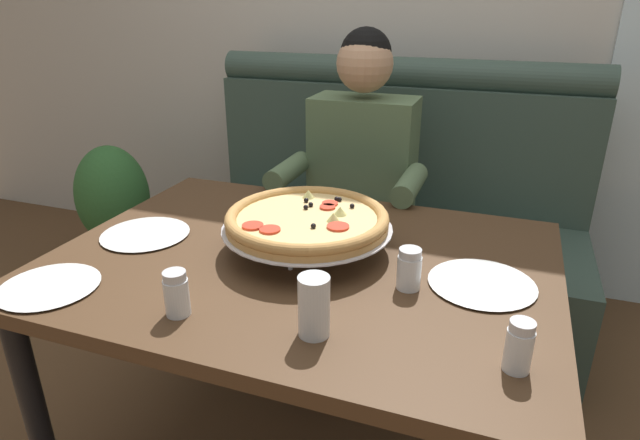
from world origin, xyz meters
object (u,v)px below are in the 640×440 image
shaker_parmesan (409,272)px  drinking_glass (314,310)px  potted_plant (114,206)px  pizza (308,220)px  plate_near_left (49,284)px  diner_main (355,183)px  shaker_pepper_flakes (177,296)px  plate_far_side (482,281)px  plate_near_right (145,232)px  dining_table (301,283)px  shaker_oregano (518,350)px  booth_bench (381,233)px

shaker_parmesan → drinking_glass: size_ratio=0.77×
shaker_parmesan → potted_plant: size_ratio=0.15×
pizza → plate_near_left: pizza is taller
diner_main → shaker_pepper_flakes: bearing=-95.4°
drinking_glass → plate_far_side: bearing=46.6°
pizza → plate_far_side: 0.47m
shaker_pepper_flakes → plate_near_right: bearing=135.5°
diner_main → drinking_glass: bearing=-78.3°
dining_table → shaker_oregano: size_ratio=12.62×
plate_near_left → potted_plant: size_ratio=0.34×
plate_far_side → drinking_glass: bearing=-133.4°
dining_table → potted_plant: (-1.37, 0.84, -0.26)m
dining_table → plate_near_right: plate_near_right is taller
plate_far_side → drinking_glass: 0.45m
plate_far_side → dining_table: bearing=-178.7°
booth_bench → shaker_parmesan: bearing=-73.5°
booth_bench → plate_near_left: 1.45m
shaker_oregano → shaker_pepper_flakes: bearing=-175.6°
shaker_pepper_flakes → shaker_parmesan: 0.53m
dining_table → drinking_glass: bearing=-63.8°
drinking_glass → potted_plant: (-1.52, 1.15, -0.40)m
potted_plant → diner_main: bearing=-6.5°
booth_bench → shaker_pepper_flakes: bearing=-96.6°
shaker_pepper_flakes → drinking_glass: drinking_glass is taller
potted_plant → plate_near_right: bearing=-44.2°
diner_main → potted_plant: 1.36m
dining_table → plate_near_left: size_ratio=5.62×
booth_bench → shaker_pepper_flakes: booth_bench is taller
booth_bench → shaker_oregano: (0.55, -1.25, 0.37)m
booth_bench → shaker_parmesan: size_ratio=16.61×
shaker_pepper_flakes → potted_plant: size_ratio=0.15×
shaker_pepper_flakes → diner_main: bearing=84.6°
plate_near_left → plate_near_right: same height
booth_bench → plate_near_right: booth_bench is taller
booth_bench → plate_far_side: size_ratio=6.60×
dining_table → diner_main: diner_main is taller
shaker_oregano → plate_near_right: shaker_oregano is taller
plate_far_side → shaker_pepper_flakes: bearing=-149.8°
plate_near_right → shaker_pepper_flakes: bearing=-44.5°
shaker_pepper_flakes → plate_near_left: (-0.36, -0.01, -0.03)m
shaker_parmesan → plate_far_side: bearing=23.8°
plate_near_left → shaker_oregano: bearing=3.4°
diner_main → plate_near_right: bearing=-121.0°
dining_table → plate_near_right: (-0.48, -0.02, 0.09)m
drinking_glass → potted_plant: 1.95m
potted_plant → drinking_glass: bearing=-37.1°
shaker_parmesan → shaker_oregano: 0.34m
diner_main → shaker_oregano: size_ratio=12.19×
diner_main → plate_near_left: bearing=-113.5°
shaker_pepper_flakes → pizza: bearing=68.9°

